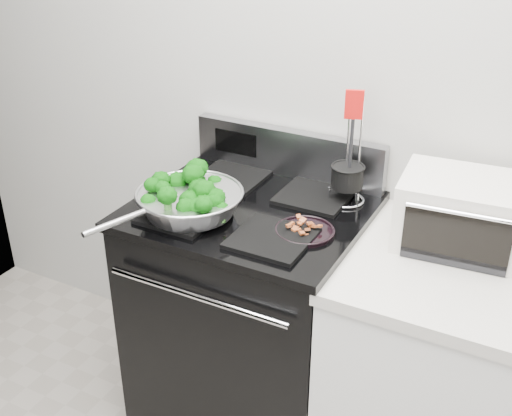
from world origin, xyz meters
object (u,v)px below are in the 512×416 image
Objects in this scene: skillet at (189,201)px; utensil_holder at (347,183)px; gas_range at (251,314)px; bacon_plate at (305,228)px; toaster_oven at (463,213)px.

utensil_holder is at bearing 58.35° from skillet.
gas_range is 0.63m from utensil_holder.
gas_range is 2.76× the size of utensil_holder.
bacon_plate is (0.39, 0.07, -0.04)m from skillet.
utensil_holder is at bearing 82.35° from bacon_plate.
utensil_holder is (0.04, 0.27, 0.05)m from bacon_plate.
toaster_oven is at bearing -27.62° from utensil_holder.
utensil_holder is at bearing 166.82° from toaster_oven.
skillet is at bearing -165.79° from toaster_oven.
utensil_holder is (0.43, 0.35, 0.02)m from skillet.
bacon_plate is 0.28m from utensil_holder.
skillet reaches higher than bacon_plate.
utensil_holder reaches higher than toaster_oven.
gas_range reaches higher than skillet.
gas_range is 0.54m from bacon_plate.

